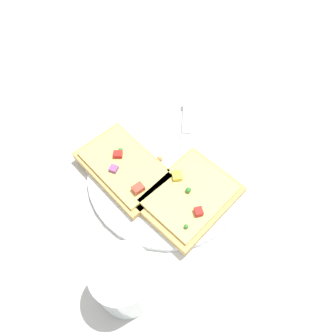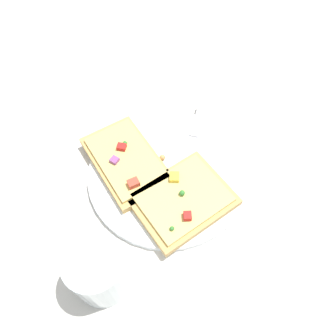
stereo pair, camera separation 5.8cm
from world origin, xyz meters
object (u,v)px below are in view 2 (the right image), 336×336
(knife, at_px, (193,141))
(pizza_slice_corner, at_px, (126,161))
(drinking_glass, at_px, (99,271))
(plate, at_px, (168,173))
(fork, at_px, (151,154))
(pizza_slice_main, at_px, (183,199))

(knife, bearing_deg, pizza_slice_corner, -53.62)
(knife, relative_size, drinking_glass, 1.94)
(plate, xyz_separation_m, fork, (0.04, 0.02, 0.01))
(pizza_slice_corner, xyz_separation_m, drinking_glass, (-0.18, 0.10, 0.03))
(pizza_slice_main, relative_size, drinking_glass, 1.82)
(knife, xyz_separation_m, pizza_slice_corner, (-0.00, 0.13, 0.01))
(plate, bearing_deg, pizza_slice_corner, 56.12)
(plate, height_order, drinking_glass, drinking_glass)
(drinking_glass, bearing_deg, pizza_slice_corner, -27.82)
(pizza_slice_main, distance_m, pizza_slice_corner, 0.13)
(pizza_slice_main, bearing_deg, plate, 77.31)
(knife, bearing_deg, pizza_slice_main, 4.83)
(pizza_slice_main, height_order, pizza_slice_corner, pizza_slice_corner)
(pizza_slice_main, xyz_separation_m, drinking_glass, (-0.07, 0.16, 0.03))
(pizza_slice_corner, bearing_deg, knife, 79.74)
(knife, relative_size, pizza_slice_corner, 1.02)
(fork, xyz_separation_m, pizza_slice_corner, (-0.00, 0.05, 0.01))
(knife, distance_m, pizza_slice_main, 0.13)
(plate, relative_size, fork, 1.64)
(fork, xyz_separation_m, knife, (-0.00, -0.08, 0.00))
(knife, relative_size, pizza_slice_main, 1.07)
(plate, xyz_separation_m, knife, (0.04, -0.07, 0.01))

